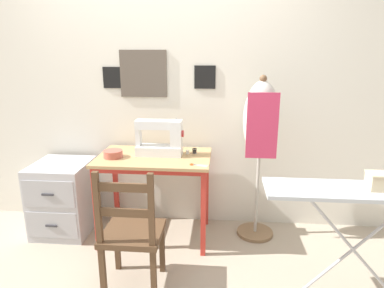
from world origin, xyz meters
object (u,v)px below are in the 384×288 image
(thread_spool_near_machine, at_px, (187,152))
(ironing_board, at_px, (361,196))
(fabric_bowl, at_px, (113,154))
(filing_cabinet, at_px, (64,197))
(wooden_chair, at_px, (131,234))
(thread_spool_mid_table, at_px, (194,151))
(dress_form, at_px, (261,129))
(scissors, at_px, (196,165))
(sewing_machine, at_px, (162,139))

(thread_spool_near_machine, distance_m, ironing_board, 1.38)
(fabric_bowl, height_order, filing_cabinet, fabric_bowl)
(thread_spool_near_machine, distance_m, wooden_chair, 0.90)
(thread_spool_mid_table, relative_size, dress_form, 0.03)
(thread_spool_near_machine, relative_size, wooden_chair, 0.04)
(thread_spool_mid_table, height_order, dress_form, dress_form)
(scissors, distance_m, thread_spool_mid_table, 0.31)
(fabric_bowl, height_order, dress_form, dress_form)
(sewing_machine, distance_m, thread_spool_near_machine, 0.25)
(scissors, bearing_deg, fabric_bowl, 168.83)
(scissors, xyz_separation_m, ironing_board, (1.04, -0.50, 0.00))
(scissors, relative_size, ironing_board, 0.13)
(wooden_chair, bearing_deg, filing_cabinet, 138.61)
(scissors, relative_size, filing_cabinet, 0.23)
(thread_spool_mid_table, xyz_separation_m, wooden_chair, (-0.36, -0.79, -0.36))
(fabric_bowl, relative_size, dress_form, 0.11)
(scissors, relative_size, dress_form, 0.10)
(scissors, distance_m, filing_cabinet, 1.31)
(filing_cabinet, height_order, dress_form, dress_form)
(fabric_bowl, bearing_deg, dress_form, 8.08)
(filing_cabinet, height_order, ironing_board, ironing_board)
(sewing_machine, bearing_deg, dress_form, 4.93)
(thread_spool_mid_table, bearing_deg, fabric_bowl, -165.67)
(thread_spool_near_machine, xyz_separation_m, wooden_chair, (-0.30, -0.77, -0.35))
(thread_spool_near_machine, height_order, wooden_chair, wooden_chair)
(scissors, bearing_deg, thread_spool_near_machine, 108.38)
(scissors, xyz_separation_m, thread_spool_mid_table, (-0.04, 0.31, 0.02))
(sewing_machine, relative_size, ironing_board, 0.35)
(sewing_machine, bearing_deg, wooden_chair, -97.32)
(sewing_machine, relative_size, thread_spool_mid_table, 8.98)
(thread_spool_mid_table, bearing_deg, filing_cabinet, -176.85)
(dress_form, relative_size, ironing_board, 1.23)
(fabric_bowl, relative_size, wooden_chair, 0.17)
(thread_spool_near_machine, bearing_deg, sewing_machine, -167.37)
(sewing_machine, distance_m, wooden_chair, 0.87)
(sewing_machine, relative_size, dress_form, 0.28)
(sewing_machine, xyz_separation_m, scissors, (0.31, -0.24, -0.14))
(sewing_machine, bearing_deg, thread_spool_mid_table, 14.14)
(fabric_bowl, distance_m, thread_spool_mid_table, 0.68)
(thread_spool_mid_table, distance_m, filing_cabinet, 1.27)
(filing_cabinet, xyz_separation_m, dress_form, (1.73, 0.07, 0.65))
(sewing_machine, xyz_separation_m, thread_spool_mid_table, (0.27, 0.07, -0.12))
(fabric_bowl, bearing_deg, ironing_board, -20.19)
(ironing_board, bearing_deg, sewing_machine, 151.17)
(wooden_chair, distance_m, dress_form, 1.33)
(sewing_machine, distance_m, filing_cabinet, 1.07)
(fabric_bowl, relative_size, scissors, 1.06)
(scissors, bearing_deg, wooden_chair, -129.63)
(fabric_bowl, bearing_deg, sewing_machine, 14.45)
(sewing_machine, height_order, ironing_board, sewing_machine)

